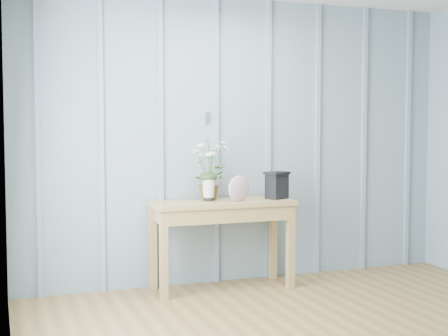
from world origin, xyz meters
name	(u,v)px	position (x,y,z in m)	size (l,w,h in m)	color
room_shell	(314,37)	(0.00, 0.92, 1.99)	(4.00, 4.50, 2.50)	#7E949F
sideboard	(222,214)	(-0.28, 1.99, 0.64)	(1.20, 0.45, 0.75)	olive
daisy_vase	(209,162)	(-0.39, 2.02, 1.08)	(0.37, 0.28, 0.53)	black
spider_plant	(209,183)	(-0.36, 2.11, 0.89)	(0.26, 0.23, 0.29)	#213617
felt_disc_vessel	(239,188)	(-0.17, 1.90, 0.86)	(0.22, 0.06, 0.22)	#8A516A
carved_box	(277,185)	(0.21, 1.97, 0.87)	(0.24, 0.22, 0.24)	black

